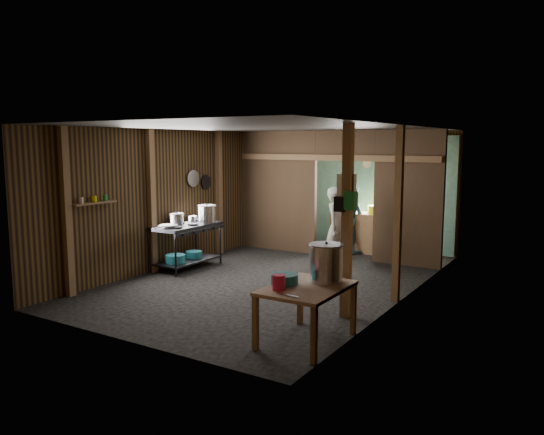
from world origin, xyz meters
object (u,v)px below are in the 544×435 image
Objects in this scene: yellow_tub at (376,210)px; prep_table at (306,314)px; stove_pot_large at (207,214)px; cook at (336,227)px; pink_bucket at (279,282)px; stock_pot at (326,264)px; gas_range at (187,246)px.

prep_table is at bearing -77.49° from yellow_tub.
stove_pot_large is 1.09× the size of yellow_tub.
cook is (2.16, 1.22, -0.23)m from stove_pot_large.
pink_bucket is at bearing -80.13° from yellow_tub.
stove_pot_large is 4.30m from stock_pot.
stove_pot_large is at bearing 139.13° from pink_bucket.
stove_pot_large is 4.42m from pink_bucket.
cook reaches higher than gas_range.
cook reaches higher than yellow_tub.
stove_pot_large reaches higher than pink_bucket.
pink_bucket is (3.51, -2.47, 0.35)m from gas_range.
prep_table is at bearing -108.09° from stock_pot.
stock_pot reaches higher than pink_bucket.
stock_pot is 1.51× the size of yellow_tub.
yellow_tub is (2.53, 3.17, 0.52)m from gas_range.
gas_range is at bearing 144.85° from pink_bucket.
yellow_tub is at bearing 102.51° from prep_table.
yellow_tub is (-0.98, 5.64, 0.18)m from pink_bucket.
pink_bucket is 0.55× the size of yellow_tub.
gas_range is at bearing -128.54° from yellow_tub.
stove_pot_large is at bearing 67.89° from gas_range.
gas_range is at bearing 120.80° from cook.
yellow_tub is at bearing -11.77° from cook.
gas_range is 4.30m from pink_bucket.
stock_pot reaches higher than prep_table.
prep_table is at bearing 56.20° from pink_bucket.
stove_pot_large is 0.23× the size of cook.
cook is at bearing 35.13° from gas_range.
cook is at bearing 29.47° from stove_pot_large.
pink_bucket is at bearing -116.41° from stock_pot.
prep_table is 5.50m from yellow_tub.
prep_table is 0.75× the size of cook.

